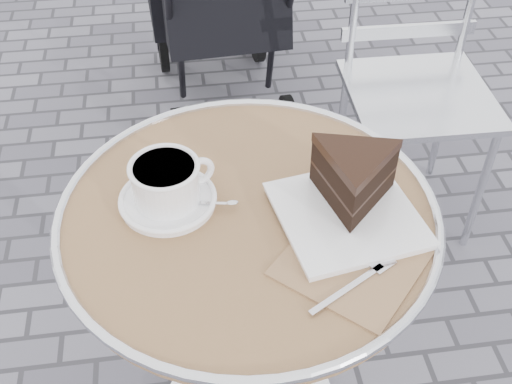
{
  "coord_description": "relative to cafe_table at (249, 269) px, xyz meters",
  "views": [
    {
      "loc": [
        -0.1,
        -0.84,
        1.57
      ],
      "look_at": [
        0.01,
        0.0,
        0.78
      ],
      "focal_mm": 45.0,
      "sensor_mm": 36.0,
      "label": 1
    }
  ],
  "objects": [
    {
      "name": "cafe_table",
      "position": [
        0.0,
        0.0,
        0.0
      ],
      "size": [
        0.72,
        0.72,
        0.74
      ],
      "color": "silver",
      "rests_on": "ground"
    },
    {
      "name": "cappuccino_set",
      "position": [
        -0.14,
        0.05,
        0.21
      ],
      "size": [
        0.21,
        0.18,
        0.09
      ],
      "rotation": [
        0.0,
        0.0,
        0.35
      ],
      "color": "white",
      "rests_on": "cafe_table"
    },
    {
      "name": "cake_plate_set",
      "position": [
        0.19,
        -0.02,
        0.22
      ],
      "size": [
        0.31,
        0.41,
        0.13
      ],
      "rotation": [
        0.0,
        0.0,
        0.17
      ],
      "color": "#936C50",
      "rests_on": "cafe_table"
    },
    {
      "name": "bistro_chair",
      "position": [
        0.6,
        0.76,
        0.01
      ],
      "size": [
        0.43,
        0.43,
        0.93
      ],
      "rotation": [
        0.0,
        0.0,
        -0.02
      ],
      "color": "silver",
      "rests_on": "ground"
    }
  ]
}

